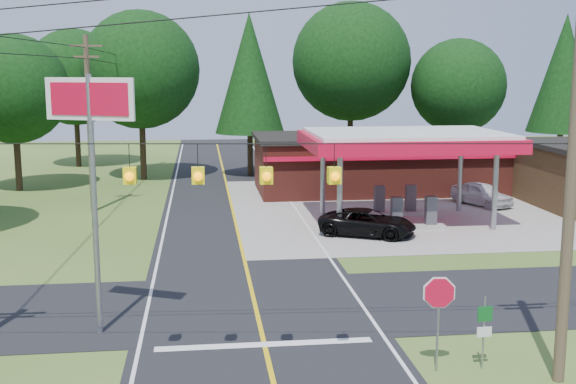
{
  "coord_description": "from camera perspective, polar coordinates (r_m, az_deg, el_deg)",
  "views": [
    {
      "loc": [
        -1.77,
        -23.96,
        8.15
      ],
      "look_at": [
        2.0,
        7.0,
        2.8
      ],
      "focal_mm": 45.0,
      "sensor_mm": 36.0,
      "label": 1
    }
  ],
  "objects": [
    {
      "name": "cross_road",
      "position": [
        25.36,
        -2.61,
        -8.99
      ],
      "size": [
        70.0,
        7.0,
        0.02
      ],
      "primitive_type": "cube",
      "color": "black",
      "rests_on": "ground"
    },
    {
      "name": "route_sign_post",
      "position": [
        20.66,
        15.24,
        -10.22
      ],
      "size": [
        0.42,
        0.1,
        2.06
      ],
      "color": "gray",
      "rests_on": "ground"
    },
    {
      "name": "treeline_backdrop",
      "position": [
        48.04,
        -3.9,
        8.92
      ],
      "size": [
        70.27,
        51.59,
        13.3
      ],
      "color": "#332316",
      "rests_on": "ground"
    },
    {
      "name": "utility_pole_north",
      "position": [
        59.24,
        -11.58,
        6.25
      ],
      "size": [
        0.3,
        0.3,
        9.5
      ],
      "color": "#473828",
      "rests_on": "ground"
    },
    {
      "name": "main_highway",
      "position": [
        25.36,
        -2.61,
        -9.0
      ],
      "size": [
        8.0,
        120.0,
        0.02
      ],
      "primitive_type": "cube",
      "color": "black",
      "rests_on": "ground"
    },
    {
      "name": "suv_car",
      "position": [
        35.7,
        6.3,
        -2.44
      ],
      "size": [
        6.32,
        6.32,
        1.31
      ],
      "primitive_type": "imported",
      "rotation": [
        0.0,
        0.0,
        1.12
      ],
      "color": "black",
      "rests_on": "ground"
    },
    {
      "name": "octagonal_stop_sign",
      "position": [
        19.97,
        11.84,
        -8.36
      ],
      "size": [
        0.92,
        0.16,
        2.69
      ],
      "color": "gray",
      "rests_on": "ground"
    },
    {
      "name": "ground",
      "position": [
        25.37,
        -2.61,
        -9.02
      ],
      "size": [
        120.0,
        120.0,
        0.0
      ],
      "primitive_type": "plane",
      "color": "#3B5F21",
      "rests_on": "ground"
    },
    {
      "name": "utility_pole_far_left",
      "position": [
        42.52,
        -15.42,
        5.41
      ],
      "size": [
        1.8,
        0.3,
        10.0
      ],
      "color": "#473828",
      "rests_on": "ground"
    },
    {
      "name": "big_stop_sign",
      "position": [
        22.28,
        -15.29,
        4.03
      ],
      "size": [
        2.73,
        1.32,
        7.99
      ],
      "color": "gray",
      "rests_on": "ground"
    },
    {
      "name": "sedan_car",
      "position": [
        44.86,
        15.05,
        -0.16
      ],
      "size": [
        5.39,
        5.39,
        1.4
      ],
      "primitive_type": "imported",
      "rotation": [
        0.0,
        0.0,
        0.41
      ],
      "color": "silver",
      "rests_on": "ground"
    },
    {
      "name": "gas_canopy",
      "position": [
        38.69,
        9.28,
        3.85
      ],
      "size": [
        10.6,
        7.4,
        4.88
      ],
      "color": "gray",
      "rests_on": "ground"
    },
    {
      "name": "overhead_beacons",
      "position": [
        18.08,
        -4.47,
        3.55
      ],
      "size": [
        17.04,
        2.04,
        1.03
      ],
      "color": "black",
      "rests_on": "ground"
    },
    {
      "name": "lane_center_yellow",
      "position": [
        25.36,
        -2.61,
        -8.96
      ],
      "size": [
        0.15,
        110.0,
        0.0
      ],
      "primitive_type": "cube",
      "color": "yellow",
      "rests_on": "main_highway"
    },
    {
      "name": "convenience_store",
      "position": [
        48.79,
        7.08,
        2.32
      ],
      "size": [
        16.4,
        7.55,
        3.8
      ],
      "color": "maroon",
      "rests_on": "ground"
    },
    {
      "name": "utility_pole_near_right",
      "position": [
        19.45,
        21.6,
        2.58
      ],
      "size": [
        1.8,
        0.3,
        11.5
      ],
      "color": "#473828",
      "rests_on": "ground"
    }
  ]
}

